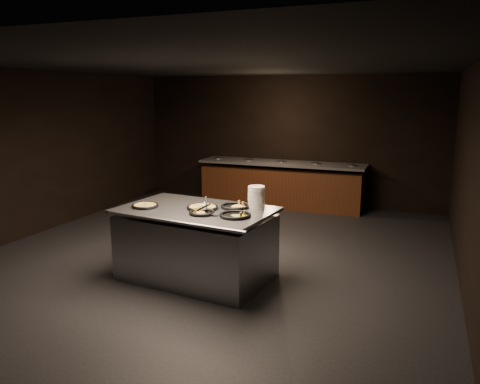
% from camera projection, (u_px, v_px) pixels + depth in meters
% --- Properties ---
extents(room, '(7.02, 8.02, 2.92)m').
position_uv_depth(room, '(214.00, 164.00, 7.05)').
color(room, black).
rests_on(room, ground).
extents(salad_bar, '(3.70, 0.83, 1.18)m').
position_uv_depth(salad_bar, '(281.00, 187.00, 10.49)').
color(salad_bar, '#582E14').
rests_on(salad_bar, ground).
extents(serving_counter, '(2.15, 1.51, 0.98)m').
position_uv_depth(serving_counter, '(196.00, 245.00, 6.37)').
color(serving_counter, '#A5A7AC').
rests_on(serving_counter, ground).
extents(plate_stack, '(0.23, 0.23, 0.29)m').
position_uv_depth(plate_stack, '(256.00, 197.00, 6.32)').
color(plate_stack, white).
rests_on(plate_stack, serving_counter).
extents(pan_veggie_whole, '(0.37, 0.37, 0.04)m').
position_uv_depth(pan_veggie_whole, '(145.00, 206.00, 6.35)').
color(pan_veggie_whole, black).
rests_on(pan_veggie_whole, serving_counter).
extents(pan_cheese_whole, '(0.43, 0.43, 0.04)m').
position_uv_depth(pan_cheese_whole, '(203.00, 207.00, 6.26)').
color(pan_cheese_whole, black).
rests_on(pan_cheese_whole, serving_counter).
extents(pan_cheese_slices_a, '(0.38, 0.38, 0.04)m').
position_uv_depth(pan_cheese_slices_a, '(235.00, 206.00, 6.33)').
color(pan_cheese_slices_a, black).
rests_on(pan_cheese_slices_a, serving_counter).
extents(pan_cheese_slices_b, '(0.33, 0.33, 0.04)m').
position_uv_depth(pan_cheese_slices_b, '(202.00, 213.00, 5.98)').
color(pan_cheese_slices_b, black).
rests_on(pan_cheese_slices_b, serving_counter).
extents(pan_veggie_slices, '(0.40, 0.40, 0.04)m').
position_uv_depth(pan_veggie_slices, '(235.00, 215.00, 5.86)').
color(pan_veggie_slices, black).
rests_on(pan_veggie_slices, serving_counter).
extents(server_left, '(0.25, 0.32, 0.18)m').
position_uv_depth(server_left, '(205.00, 204.00, 6.15)').
color(server_left, '#A5A7AC').
rests_on(server_left, serving_counter).
extents(server_right, '(0.31, 0.09, 0.14)m').
position_uv_depth(server_right, '(207.00, 209.00, 5.92)').
color(server_right, '#A5A7AC').
rests_on(server_right, serving_counter).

